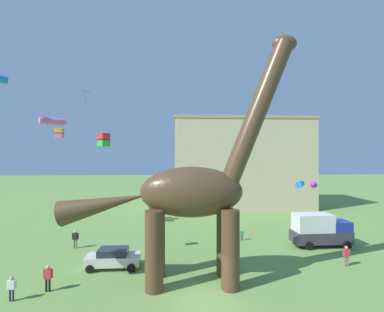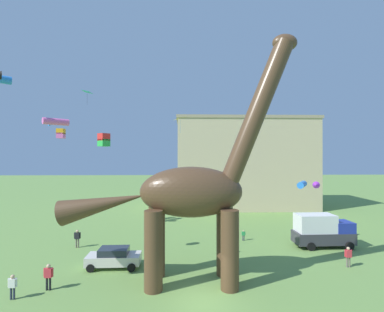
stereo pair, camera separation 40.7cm
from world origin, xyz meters
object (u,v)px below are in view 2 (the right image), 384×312
dinosaur_sculpture (190,192)px  person_near_flyer (48,274)px  kite_mid_right (305,185)px  kite_far_right (104,140)px  person_watching_child (77,237)px  person_photographer (13,285)px  kite_apex (180,118)px  person_far_spectator (348,255)px  parked_box_truck (322,230)px  kite_mid_center (61,133)px  kite_near_high (87,92)px  kite_drifting (55,122)px  parked_sedan_left (114,257)px  person_vendor_side (243,234)px

dinosaur_sculpture → person_near_flyer: (-9.39, -0.88, -5.31)m
kite_mid_right → kite_far_right: (-18.37, -7.99, 4.11)m
dinosaur_sculpture → person_watching_child: (-10.78, 7.87, -5.31)m
person_near_flyer → kite_mid_right: 24.10m
person_photographer → kite_apex: bearing=-9.0°
person_far_spectator → person_near_flyer: bearing=175.3°
parked_box_truck → person_photographer: size_ratio=3.70×
person_photographer → person_near_flyer: 2.01m
person_far_spectator → kite_mid_center: (-23.09, 0.96, 9.73)m
person_watching_child → kite_near_high: 14.05m
kite_drifting → person_watching_child: bearing=-49.6°
kite_drifting → kite_far_right: bearing=-53.7°
parked_sedan_left → parked_box_truck: 19.64m
person_vendor_side → kite_mid_center: size_ratio=1.41×
dinosaur_sculpture → person_vendor_side: 12.63m
person_far_spectator → person_watching_child: (-23.49, 5.57, 0.06)m
parked_sedan_left → dinosaur_sculpture: bearing=-26.5°
person_watching_child → person_near_flyer: size_ratio=1.00×
parked_box_truck → kite_apex: bearing=-157.5°
person_vendor_side → person_near_flyer: person_near_flyer is taller
person_watching_child → kite_mid_right: 23.42m
kite_mid_center → kite_far_right: 4.80m
person_vendor_side → kite_far_right: kite_far_right is taller
kite_near_high → kite_mid_right: bearing=4.0°
person_near_flyer → kite_far_right: kite_far_right is taller
person_near_flyer → person_vendor_side: bearing=-162.6°
parked_sedan_left → kite_apex: bearing=-19.2°
person_vendor_side → person_far_spectator: person_far_spectator is taller
parked_sedan_left → kite_near_high: bearing=128.0°
person_watching_child → person_near_flyer: (1.39, -8.75, -0.00)m
kite_drifting → kite_far_right: kite_drifting is taller
person_vendor_side → kite_mid_right: kite_mid_right is taller
parked_sedan_left → kite_mid_right: kite_mid_right is taller
kite_drifting → person_near_flyer: bearing=-67.0°
person_far_spectator → kite_near_high: kite_near_high is taller
person_vendor_side → person_watching_child: person_watching_child is taller
kite_near_high → person_watching_child: bearing=154.2°
person_far_spectator → kite_apex: kite_apex is taller
dinosaur_sculpture → person_photographer: (-11.02, -2.05, -5.42)m
parked_box_truck → kite_apex: (-13.79, -6.20, 10.03)m
kite_drifting → kite_mid_center: size_ratio=3.70×
parked_box_truck → person_vendor_side: (-7.23, 2.32, -0.98)m
person_near_flyer → kite_apex: kite_apex is taller
person_vendor_side → kite_mid_center: 20.14m
parked_box_truck → person_far_spectator: (-0.38, -5.01, -0.66)m
kite_apex → parked_box_truck: bearing=24.2°
person_far_spectator → kite_mid_right: 8.25m
parked_box_truck → person_near_flyer: (-22.48, -8.19, -0.61)m
dinosaur_sculpture → person_photographer: bearing=-178.9°
dinosaur_sculpture → parked_box_truck: bearing=19.7°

